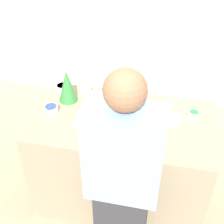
{
  "coord_description": "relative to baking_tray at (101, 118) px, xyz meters",
  "views": [
    {
      "loc": [
        0.32,
        -1.89,
        2.44
      ],
      "look_at": [
        -0.09,
        0.0,
        0.97
      ],
      "focal_mm": 50.0,
      "sensor_mm": 36.0,
      "label": 1
    }
  ],
  "objects": [
    {
      "name": "ground_plane",
      "position": [
        0.17,
        0.03,
        -0.91
      ],
      "size": [
        12.0,
        12.0,
        0.0
      ],
      "primitive_type": "plane",
      "color": "tan"
    },
    {
      "name": "back_cabinet_block",
      "position": [
        0.17,
        1.99,
        -0.45
      ],
      "size": [
        6.0,
        0.6,
        0.93
      ],
      "color": "beige",
      "rests_on": "ground_plane"
    },
    {
      "name": "kitchen_island",
      "position": [
        0.17,
        0.03,
        -0.46
      ],
      "size": [
        1.42,
        0.82,
        0.91
      ],
      "color": "gray",
      "rests_on": "ground_plane"
    },
    {
      "name": "baking_tray",
      "position": [
        0.0,
        0.0,
        0.0
      ],
      "size": [
        0.39,
        0.27,
        0.01
      ],
      "color": "silver",
      "rests_on": "kitchen_island"
    },
    {
      "name": "gingerbread_house",
      "position": [
        0.0,
        0.0,
        0.1
      ],
      "size": [
        0.21,
        0.2,
        0.26
      ],
      "color": "brown",
      "rests_on": "baking_tray"
    },
    {
      "name": "decorative_tree",
      "position": [
        -0.33,
        0.19,
        0.14
      ],
      "size": [
        0.16,
        0.16,
        0.29
      ],
      "color": "#33843D",
      "rests_on": "kitchen_island"
    },
    {
      "name": "candy_bowl_center_rear",
      "position": [
        0.29,
        0.16,
        0.02
      ],
      "size": [
        0.13,
        0.13,
        0.05
      ],
      "color": "silver",
      "rests_on": "kitchen_island"
    },
    {
      "name": "candy_bowl_beside_tree",
      "position": [
        -0.22,
        0.34,
        0.02
      ],
      "size": [
        0.1,
        0.1,
        0.05
      ],
      "color": "silver",
      "rests_on": "kitchen_island"
    },
    {
      "name": "candy_bowl_far_left",
      "position": [
        -0.41,
        0.01,
        0.02
      ],
      "size": [
        0.12,
        0.12,
        0.05
      ],
      "color": "silver",
      "rests_on": "kitchen_island"
    },
    {
      "name": "candy_bowl_near_tray_left",
      "position": [
        0.72,
        0.19,
        0.02
      ],
      "size": [
        0.09,
        0.09,
        0.04
      ],
      "color": "white",
      "rests_on": "kitchen_island"
    },
    {
      "name": "candy_bowl_front_corner",
      "position": [
        0.57,
        0.08,
        0.02
      ],
      "size": [
        0.11,
        0.11,
        0.04
      ],
      "color": "white",
      "rests_on": "kitchen_island"
    },
    {
      "name": "candy_bowl_near_tray_right",
      "position": [
        -0.43,
        0.34,
        0.02
      ],
      "size": [
        0.12,
        0.12,
        0.05
      ],
      "color": "white",
      "rests_on": "kitchen_island"
    },
    {
      "name": "candy_bowl_far_right",
      "position": [
        0.06,
        0.32,
        0.02
      ],
      "size": [
        0.13,
        0.13,
        0.04
      ],
      "color": "white",
      "rests_on": "kitchen_island"
    },
    {
      "name": "mug",
      "position": [
        0.5,
        0.17,
        0.04
      ],
      "size": [
        0.08,
        0.08,
        0.09
      ],
      "color": "white",
      "rests_on": "kitchen_island"
    },
    {
      "name": "person",
      "position": [
        0.29,
        -0.6,
        -0.03
      ],
      "size": [
        0.45,
        0.56,
        1.72
      ],
      "color": "#333338",
      "rests_on": "ground_plane"
    }
  ]
}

